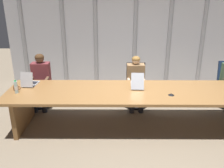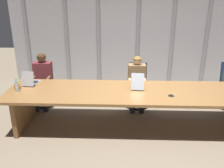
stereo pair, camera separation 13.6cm
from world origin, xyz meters
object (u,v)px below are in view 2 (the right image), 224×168
(laptop_left_mid, at_px, (137,83))
(person_left_end, at_px, (42,77))
(water_bottle_primary, at_px, (17,86))
(office_chair_left_mid, at_px, (137,90))
(laptop_left_end, at_px, (31,81))
(coffee_mug_near, at_px, (17,87))
(conference_mic_left_side, at_px, (171,95))
(person_left_mid, at_px, (137,80))
(office_chair_left_end, at_px, (43,89))

(laptop_left_mid, xyz_separation_m, person_left_end, (-2.08, 0.64, -0.12))
(water_bottle_primary, bearing_deg, office_chair_left_mid, 26.93)
(laptop_left_end, xyz_separation_m, coffee_mug_near, (-0.18, -0.26, -0.01))
(laptop_left_mid, xyz_separation_m, coffee_mug_near, (-2.28, -0.23, -0.01))
(laptop_left_mid, height_order, person_left_end, person_left_end)
(laptop_left_mid, height_order, conference_mic_left_side, laptop_left_mid)
(coffee_mug_near, bearing_deg, laptop_left_end, 55.93)
(office_chair_left_mid, distance_m, person_left_end, 2.16)
(laptop_left_end, bearing_deg, conference_mic_left_side, -93.96)
(laptop_left_end, bearing_deg, person_left_mid, -68.09)
(laptop_left_end, bearing_deg, office_chair_left_mid, -64.38)
(laptop_left_end, distance_m, person_left_end, 0.62)
(office_chair_left_end, bearing_deg, person_left_mid, 80.79)
(laptop_left_end, distance_m, laptop_left_mid, 2.11)
(person_left_end, height_order, conference_mic_left_side, person_left_end)
(office_chair_left_mid, distance_m, person_left_mid, 0.34)
(person_left_end, bearing_deg, laptop_left_mid, 71.36)
(person_left_end, relative_size, coffee_mug_near, 8.96)
(laptop_left_end, bearing_deg, water_bottle_primary, 169.35)
(office_chair_left_end, xyz_separation_m, person_left_end, (0.06, -0.15, 0.34))
(laptop_left_end, xyz_separation_m, person_left_mid, (2.14, 0.60, -0.15))
(office_chair_left_mid, relative_size, water_bottle_primary, 3.84)
(laptop_left_end, height_order, person_left_end, person_left_end)
(office_chair_left_end, bearing_deg, laptop_left_mid, 64.64)
(person_left_mid, relative_size, coffee_mug_near, 8.62)
(laptop_left_end, height_order, coffee_mug_near, laptop_left_end)
(laptop_left_end, bearing_deg, coffee_mug_near, 152.15)
(conference_mic_left_side, bearing_deg, office_chair_left_mid, 112.76)
(office_chair_left_mid, xyz_separation_m, conference_mic_left_side, (0.52, -1.24, 0.41))
(person_left_mid, distance_m, conference_mic_left_side, 1.22)
(office_chair_left_end, height_order, conference_mic_left_side, office_chair_left_end)
(office_chair_left_mid, xyz_separation_m, person_left_end, (-2.13, -0.15, 0.34))
(laptop_left_mid, distance_m, coffee_mug_near, 2.30)
(laptop_left_mid, bearing_deg, office_chair_left_mid, -1.24)
(laptop_left_end, relative_size, laptop_left_mid, 0.79)
(person_left_end, height_order, person_left_mid, person_left_end)
(office_chair_left_end, distance_m, person_left_end, 0.38)
(laptop_left_mid, bearing_deg, person_left_mid, -0.23)
(office_chair_left_end, xyz_separation_m, coffee_mug_near, (-0.15, -1.02, 0.45))
(laptop_left_mid, bearing_deg, office_chair_left_end, 72.29)
(conference_mic_left_side, bearing_deg, person_left_mid, 116.66)
(water_bottle_primary, bearing_deg, office_chair_left_end, 85.39)
(office_chair_left_end, bearing_deg, office_chair_left_mid, 85.02)
(coffee_mug_near, bearing_deg, office_chair_left_mid, 23.66)
(laptop_left_end, height_order, laptop_left_mid, laptop_left_mid)
(office_chair_left_end, xyz_separation_m, conference_mic_left_side, (2.71, -1.24, 0.42))
(laptop_left_end, relative_size, coffee_mug_near, 2.93)
(water_bottle_primary, bearing_deg, person_left_end, 81.58)
(laptop_left_mid, xyz_separation_m, person_left_mid, (0.03, 0.63, -0.15))
(laptop_left_end, bearing_deg, person_left_end, 3.57)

